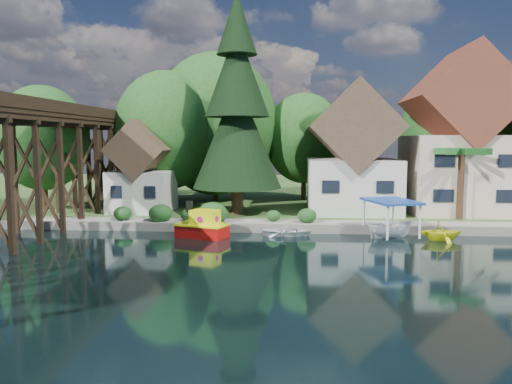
{
  "coord_description": "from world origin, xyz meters",
  "views": [
    {
      "loc": [
        2.05,
        -27.33,
        6.66
      ],
      "look_at": [
        -0.53,
        6.0,
        3.14
      ],
      "focal_mm": 35.0,
      "sensor_mm": 36.0,
      "label": 1
    }
  ],
  "objects_px": {
    "tugboat": "(203,226)",
    "shed": "(142,173)",
    "conifer": "(237,109)",
    "palm_tree": "(462,153)",
    "trestle_bridge": "(28,159)",
    "house_center": "(459,143)",
    "boat_yellow": "(441,230)",
    "boat_canopy": "(391,222)",
    "boat_white_a": "(287,230)",
    "house_left": "(352,157)"
  },
  "relations": [
    {
      "from": "boat_white_a",
      "to": "boat_canopy",
      "type": "xyz_separation_m",
      "value": [
        7.01,
        -0.44,
        0.76
      ]
    },
    {
      "from": "boat_white_a",
      "to": "boat_yellow",
      "type": "height_order",
      "value": "boat_yellow"
    },
    {
      "from": "tugboat",
      "to": "boat_canopy",
      "type": "xyz_separation_m",
      "value": [
        12.76,
        0.68,
        0.37
      ]
    },
    {
      "from": "tugboat",
      "to": "boat_white_a",
      "type": "distance_m",
      "value": 5.87
    },
    {
      "from": "trestle_bridge",
      "to": "palm_tree",
      "type": "distance_m",
      "value": 31.62
    },
    {
      "from": "palm_tree",
      "to": "boat_canopy",
      "type": "distance_m",
      "value": 9.43
    },
    {
      "from": "conifer",
      "to": "boat_yellow",
      "type": "xyz_separation_m",
      "value": [
        14.42,
        -7.41,
        -8.42
      ]
    },
    {
      "from": "shed",
      "to": "boat_canopy",
      "type": "height_order",
      "value": "shed"
    },
    {
      "from": "house_center",
      "to": "shed",
      "type": "relative_size",
      "value": 1.77
    },
    {
      "from": "boat_canopy",
      "to": "house_center",
      "type": "bearing_deg",
      "value": 52.99
    },
    {
      "from": "trestle_bridge",
      "to": "house_left",
      "type": "distance_m",
      "value": 25.42
    },
    {
      "from": "trestle_bridge",
      "to": "shed",
      "type": "height_order",
      "value": "trestle_bridge"
    },
    {
      "from": "tugboat",
      "to": "shed",
      "type": "bearing_deg",
      "value": 128.65
    },
    {
      "from": "house_left",
      "to": "conifer",
      "type": "height_order",
      "value": "conifer"
    },
    {
      "from": "trestle_bridge",
      "to": "palm_tree",
      "type": "bearing_deg",
      "value": 12.62
    },
    {
      "from": "palm_tree",
      "to": "boat_white_a",
      "type": "bearing_deg",
      "value": -159.47
    },
    {
      "from": "house_center",
      "to": "boat_white_a",
      "type": "height_order",
      "value": "house_center"
    },
    {
      "from": "tugboat",
      "to": "conifer",
      "type": "bearing_deg",
      "value": 78.5
    },
    {
      "from": "conifer",
      "to": "tugboat",
      "type": "bearing_deg",
      "value": -101.5
    },
    {
      "from": "house_left",
      "to": "shed",
      "type": "height_order",
      "value": "house_left"
    },
    {
      "from": "shed",
      "to": "palm_tree",
      "type": "distance_m",
      "value": 26.03
    },
    {
      "from": "conifer",
      "to": "boat_canopy",
      "type": "height_order",
      "value": "conifer"
    },
    {
      "from": "boat_canopy",
      "to": "trestle_bridge",
      "type": "bearing_deg",
      "value": -176.54
    },
    {
      "from": "trestle_bridge",
      "to": "palm_tree",
      "type": "xyz_separation_m",
      "value": [
        30.85,
        6.91,
        0.26
      ]
    },
    {
      "from": "house_left",
      "to": "boat_canopy",
      "type": "bearing_deg",
      "value": -80.4
    },
    {
      "from": "house_left",
      "to": "boat_yellow",
      "type": "distance_m",
      "value": 11.86
    },
    {
      "from": "conifer",
      "to": "boat_yellow",
      "type": "bearing_deg",
      "value": -27.2
    },
    {
      "from": "conifer",
      "to": "palm_tree",
      "type": "xyz_separation_m",
      "value": [
        17.5,
        -1.42,
        -3.53
      ]
    },
    {
      "from": "trestle_bridge",
      "to": "tugboat",
      "type": "relative_size",
      "value": 11.36
    },
    {
      "from": "conifer",
      "to": "palm_tree",
      "type": "distance_m",
      "value": 17.91
    },
    {
      "from": "house_left",
      "to": "conifer",
      "type": "distance_m",
      "value": 10.74
    },
    {
      "from": "shed",
      "to": "boat_white_a",
      "type": "distance_m",
      "value": 14.99
    },
    {
      "from": "shed",
      "to": "boat_yellow",
      "type": "height_order",
      "value": "shed"
    },
    {
      "from": "shed",
      "to": "house_center",
      "type": "bearing_deg",
      "value": 4.24
    },
    {
      "from": "shed",
      "to": "boat_canopy",
      "type": "xyz_separation_m",
      "value": [
        19.58,
        -7.84,
        -2.71
      ]
    },
    {
      "from": "boat_white_a",
      "to": "trestle_bridge",
      "type": "bearing_deg",
      "value": 98.18
    },
    {
      "from": "shed",
      "to": "house_left",
      "type": "bearing_deg",
      "value": 4.77
    },
    {
      "from": "boat_yellow",
      "to": "palm_tree",
      "type": "bearing_deg",
      "value": -32.2
    },
    {
      "from": "house_center",
      "to": "boat_yellow",
      "type": "xyz_separation_m",
      "value": [
        -4.23,
        -10.42,
        -5.7
      ]
    },
    {
      "from": "house_center",
      "to": "boat_yellow",
      "type": "relative_size",
      "value": 5.09
    },
    {
      "from": "shed",
      "to": "tugboat",
      "type": "xyz_separation_m",
      "value": [
        6.82,
        -8.53,
        -3.08
      ]
    },
    {
      "from": "boat_canopy",
      "to": "tugboat",
      "type": "bearing_deg",
      "value": -176.94
    },
    {
      "from": "trestle_bridge",
      "to": "boat_yellow",
      "type": "xyz_separation_m",
      "value": [
        27.77,
        0.91,
        -4.63
      ]
    },
    {
      "from": "house_left",
      "to": "boat_yellow",
      "type": "bearing_deg",
      "value": -64.31
    },
    {
      "from": "house_left",
      "to": "tugboat",
      "type": "height_order",
      "value": "house_left"
    },
    {
      "from": "tugboat",
      "to": "boat_yellow",
      "type": "distance_m",
      "value": 15.95
    },
    {
      "from": "palm_tree",
      "to": "trestle_bridge",
      "type": "bearing_deg",
      "value": -167.38
    },
    {
      "from": "boat_white_a",
      "to": "tugboat",
      "type": "bearing_deg",
      "value": 103.01
    },
    {
      "from": "tugboat",
      "to": "boat_white_a",
      "type": "bearing_deg",
      "value": 11.1
    },
    {
      "from": "house_left",
      "to": "trestle_bridge",
      "type": "bearing_deg",
      "value": -154.79
    }
  ]
}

